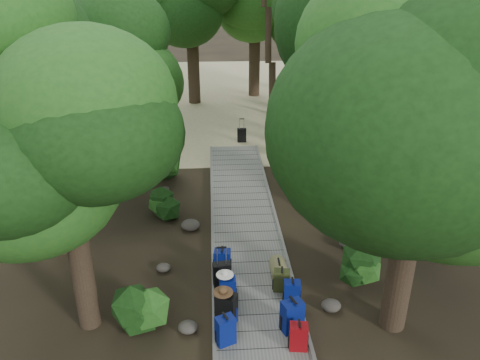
{
  "coord_description": "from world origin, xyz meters",
  "views": [
    {
      "loc": [
        -0.89,
        -11.5,
        7.01
      ],
      "look_at": [
        -0.07,
        1.65,
        1.0
      ],
      "focal_mm": 35.0,
      "sensor_mm": 36.0,
      "label": 1
    }
  ],
  "objects_px": {
    "backpack_left_a": "(225,329)",
    "backpack_right_a": "(299,335)",
    "backpack_left_d": "(222,259)",
    "backpack_right_d": "(282,279)",
    "sun_lounger": "(299,122)",
    "duffel_right_khaki": "(279,269)",
    "suitcase_on_boardwalk": "(222,275)",
    "backpack_left_b": "(226,307)",
    "kayak": "(151,124)",
    "backpack_left_c": "(228,289)",
    "backpack_right_c": "(292,291)",
    "lone_suitcase_on_sand": "(242,135)",
    "backpack_right_b": "(292,315)"
  },
  "relations": [
    {
      "from": "kayak",
      "to": "sun_lounger",
      "type": "bearing_deg",
      "value": -30.27
    },
    {
      "from": "backpack_left_b",
      "to": "backpack_right_a",
      "type": "bearing_deg",
      "value": -7.43
    },
    {
      "from": "backpack_left_b",
      "to": "backpack_left_c",
      "type": "relative_size",
      "value": 1.14
    },
    {
      "from": "suitcase_on_boardwalk",
      "to": "backpack_right_d",
      "type": "bearing_deg",
      "value": -18.09
    },
    {
      "from": "suitcase_on_boardwalk",
      "to": "lone_suitcase_on_sand",
      "type": "bearing_deg",
      "value": 74.51
    },
    {
      "from": "backpack_left_a",
      "to": "backpack_right_a",
      "type": "relative_size",
      "value": 1.09
    },
    {
      "from": "backpack_left_c",
      "to": "backpack_right_a",
      "type": "bearing_deg",
      "value": -50.87
    },
    {
      "from": "backpack_right_a",
      "to": "backpack_right_b",
      "type": "distance_m",
      "value": 0.53
    },
    {
      "from": "backpack_left_c",
      "to": "backpack_right_d",
      "type": "relative_size",
      "value": 1.21
    },
    {
      "from": "backpack_left_b",
      "to": "backpack_left_d",
      "type": "height_order",
      "value": "backpack_left_b"
    },
    {
      "from": "backpack_right_a",
      "to": "suitcase_on_boardwalk",
      "type": "relative_size",
      "value": 1.0
    },
    {
      "from": "backpack_left_a",
      "to": "suitcase_on_boardwalk",
      "type": "bearing_deg",
      "value": 67.24
    },
    {
      "from": "duffel_right_khaki",
      "to": "backpack_left_c",
      "type": "bearing_deg",
      "value": -145.32
    },
    {
      "from": "backpack_left_b",
      "to": "backpack_right_b",
      "type": "xyz_separation_m",
      "value": [
        1.34,
        -0.32,
        -0.0
      ]
    },
    {
      "from": "backpack_left_a",
      "to": "duffel_right_khaki",
      "type": "bearing_deg",
      "value": 33.95
    },
    {
      "from": "backpack_right_a",
      "to": "backpack_right_b",
      "type": "relative_size",
      "value": 0.82
    },
    {
      "from": "backpack_left_c",
      "to": "sun_lounger",
      "type": "height_order",
      "value": "backpack_left_c"
    },
    {
      "from": "backpack_right_a",
      "to": "suitcase_on_boardwalk",
      "type": "bearing_deg",
      "value": 132.64
    },
    {
      "from": "backpack_left_d",
      "to": "duffel_right_khaki",
      "type": "relative_size",
      "value": 1.0
    },
    {
      "from": "backpack_right_a",
      "to": "backpack_right_c",
      "type": "xyz_separation_m",
      "value": [
        0.1,
        1.38,
        -0.01
      ]
    },
    {
      "from": "backpack_left_d",
      "to": "backpack_left_b",
      "type": "bearing_deg",
      "value": -80.97
    },
    {
      "from": "backpack_left_c",
      "to": "backpack_left_b",
      "type": "bearing_deg",
      "value": -96.71
    },
    {
      "from": "backpack_left_a",
      "to": "backpack_right_a",
      "type": "bearing_deg",
      "value": -32.71
    },
    {
      "from": "backpack_right_c",
      "to": "duffel_right_khaki",
      "type": "bearing_deg",
      "value": 105.21
    },
    {
      "from": "backpack_right_b",
      "to": "backpack_right_c",
      "type": "xyz_separation_m",
      "value": [
        0.14,
        0.86,
        -0.08
      ]
    },
    {
      "from": "backpack_right_d",
      "to": "suitcase_on_boardwalk",
      "type": "relative_size",
      "value": 0.9
    },
    {
      "from": "backpack_left_c",
      "to": "kayak",
      "type": "bearing_deg",
      "value": 101.23
    },
    {
      "from": "backpack_right_a",
      "to": "sun_lounger",
      "type": "bearing_deg",
      "value": 87.53
    },
    {
      "from": "kayak",
      "to": "sun_lounger",
      "type": "xyz_separation_m",
      "value": [
        7.03,
        -0.65,
        0.16
      ]
    },
    {
      "from": "backpack_left_a",
      "to": "backpack_left_d",
      "type": "relative_size",
      "value": 1.13
    },
    {
      "from": "backpack_left_d",
      "to": "backpack_right_d",
      "type": "height_order",
      "value": "backpack_left_d"
    },
    {
      "from": "duffel_right_khaki",
      "to": "suitcase_on_boardwalk",
      "type": "bearing_deg",
      "value": -167.23
    },
    {
      "from": "backpack_right_c",
      "to": "sun_lounger",
      "type": "xyz_separation_m",
      "value": [
        2.42,
        12.66,
        -0.08
      ]
    },
    {
      "from": "backpack_left_a",
      "to": "backpack_left_b",
      "type": "xyz_separation_m",
      "value": [
        0.04,
        0.6,
        0.05
      ]
    },
    {
      "from": "backpack_right_d",
      "to": "backpack_left_d",
      "type": "bearing_deg",
      "value": 157.06
    },
    {
      "from": "duffel_right_khaki",
      "to": "kayak",
      "type": "bearing_deg",
      "value": 110.7
    },
    {
      "from": "backpack_left_c",
      "to": "backpack_right_c",
      "type": "distance_m",
      "value": 1.44
    },
    {
      "from": "backpack_left_b",
      "to": "suitcase_on_boardwalk",
      "type": "xyz_separation_m",
      "value": [
        -0.06,
        1.23,
        -0.07
      ]
    },
    {
      "from": "backpack_right_d",
      "to": "kayak",
      "type": "bearing_deg",
      "value": 119.46
    },
    {
      "from": "backpack_left_a",
      "to": "backpack_right_a",
      "type": "height_order",
      "value": "backpack_left_a"
    },
    {
      "from": "backpack_left_b",
      "to": "duffel_right_khaki",
      "type": "bearing_deg",
      "value": 72.77
    },
    {
      "from": "lone_suitcase_on_sand",
      "to": "kayak",
      "type": "relative_size",
      "value": 0.18
    },
    {
      "from": "backpack_right_a",
      "to": "backpack_right_c",
      "type": "relative_size",
      "value": 1.02
    },
    {
      "from": "backpack_left_d",
      "to": "kayak",
      "type": "distance_m",
      "value": 12.34
    },
    {
      "from": "sun_lounger",
      "to": "backpack_right_a",
      "type": "bearing_deg",
      "value": -77.84
    },
    {
      "from": "backpack_left_d",
      "to": "lone_suitcase_on_sand",
      "type": "relative_size",
      "value": 1.01
    },
    {
      "from": "backpack_right_b",
      "to": "lone_suitcase_on_sand",
      "type": "relative_size",
      "value": 1.29
    },
    {
      "from": "suitcase_on_boardwalk",
      "to": "duffel_right_khaki",
      "type": "bearing_deg",
      "value": 2.77
    },
    {
      "from": "kayak",
      "to": "backpack_right_b",
      "type": "bearing_deg",
      "value": -97.48
    },
    {
      "from": "backpack_left_d",
      "to": "suitcase_on_boardwalk",
      "type": "height_order",
      "value": "suitcase_on_boardwalk"
    }
  ]
}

